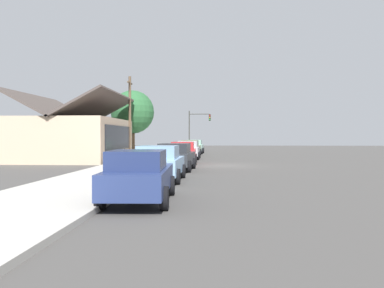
{
  "coord_description": "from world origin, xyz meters",
  "views": [
    {
      "loc": [
        -28.34,
        0.47,
        2.01
      ],
      "look_at": [
        2.3,
        2.1,
        1.42
      ],
      "focal_mm": 38.78,
      "sensor_mm": 36.0,
      "label": 1
    }
  ],
  "objects_px": {
    "car_silver": "(188,150)",
    "shade_tree": "(133,112)",
    "utility_pole_wooden": "(130,115)",
    "fire_hydrant_red": "(147,163)",
    "car_seafoam": "(195,147)",
    "traffic_light_main": "(198,124)",
    "car_skyblue": "(159,163)",
    "car_cherry": "(183,152)",
    "car_charcoal": "(175,157)",
    "car_navy": "(139,176)",
    "car_olive": "(190,148)"
  },
  "relations": [
    {
      "from": "car_silver",
      "to": "shade_tree",
      "type": "bearing_deg",
      "value": 45.64
    },
    {
      "from": "utility_pole_wooden",
      "to": "fire_hydrant_red",
      "type": "bearing_deg",
      "value": -165.04
    },
    {
      "from": "car_seafoam",
      "to": "traffic_light_main",
      "type": "bearing_deg",
      "value": 0.23
    },
    {
      "from": "car_skyblue",
      "to": "car_cherry",
      "type": "height_order",
      "value": "same"
    },
    {
      "from": "car_cherry",
      "to": "utility_pole_wooden",
      "type": "relative_size",
      "value": 0.64
    },
    {
      "from": "car_charcoal",
      "to": "car_silver",
      "type": "distance_m",
      "value": 11.98
    },
    {
      "from": "car_silver",
      "to": "car_seafoam",
      "type": "relative_size",
      "value": 1.06
    },
    {
      "from": "car_charcoal",
      "to": "car_navy",
      "type": "bearing_deg",
      "value": -177.46
    },
    {
      "from": "car_charcoal",
      "to": "fire_hydrant_red",
      "type": "height_order",
      "value": "car_charcoal"
    },
    {
      "from": "car_navy",
      "to": "car_skyblue",
      "type": "height_order",
      "value": "same"
    },
    {
      "from": "car_cherry",
      "to": "fire_hydrant_red",
      "type": "height_order",
      "value": "car_cherry"
    },
    {
      "from": "shade_tree",
      "to": "utility_pole_wooden",
      "type": "bearing_deg",
      "value": -172.14
    },
    {
      "from": "car_cherry",
      "to": "car_silver",
      "type": "height_order",
      "value": "same"
    },
    {
      "from": "shade_tree",
      "to": "fire_hydrant_red",
      "type": "distance_m",
      "value": 20.07
    },
    {
      "from": "car_seafoam",
      "to": "fire_hydrant_red",
      "type": "distance_m",
      "value": 24.63
    },
    {
      "from": "car_charcoal",
      "to": "car_seafoam",
      "type": "height_order",
      "value": "same"
    },
    {
      "from": "car_charcoal",
      "to": "traffic_light_main",
      "type": "xyz_separation_m",
      "value": [
        28.39,
        -0.17,
        2.68
      ]
    },
    {
      "from": "car_silver",
      "to": "fire_hydrant_red",
      "type": "distance_m",
      "value": 13.28
    },
    {
      "from": "shade_tree",
      "to": "car_charcoal",
      "type": "bearing_deg",
      "value": -161.31
    },
    {
      "from": "car_cherry",
      "to": "traffic_light_main",
      "type": "bearing_deg",
      "value": -2.27
    },
    {
      "from": "car_silver",
      "to": "car_olive",
      "type": "xyz_separation_m",
      "value": [
        5.86,
        0.17,
        -0.0
      ]
    },
    {
      "from": "car_cherry",
      "to": "fire_hydrant_red",
      "type": "bearing_deg",
      "value": 166.71
    },
    {
      "from": "car_silver",
      "to": "shade_tree",
      "type": "relative_size",
      "value": 0.72
    },
    {
      "from": "car_silver",
      "to": "car_navy",
      "type": "bearing_deg",
      "value": 179.92
    },
    {
      "from": "car_navy",
      "to": "car_skyblue",
      "type": "relative_size",
      "value": 1.08
    },
    {
      "from": "car_skyblue",
      "to": "car_silver",
      "type": "relative_size",
      "value": 0.9
    },
    {
      "from": "car_cherry",
      "to": "car_seafoam",
      "type": "distance_m",
      "value": 17.31
    },
    {
      "from": "car_skyblue",
      "to": "shade_tree",
      "type": "height_order",
      "value": "shade_tree"
    },
    {
      "from": "utility_pole_wooden",
      "to": "fire_hydrant_red",
      "type": "relative_size",
      "value": 10.56
    },
    {
      "from": "car_navy",
      "to": "car_seafoam",
      "type": "height_order",
      "value": "same"
    },
    {
      "from": "car_charcoal",
      "to": "utility_pole_wooden",
      "type": "xyz_separation_m",
      "value": [
        13.75,
        5.49,
        3.11
      ]
    },
    {
      "from": "fire_hydrant_red",
      "to": "shade_tree",
      "type": "bearing_deg",
      "value": 13.45
    },
    {
      "from": "car_seafoam",
      "to": "car_olive",
      "type": "bearing_deg",
      "value": 179.35
    },
    {
      "from": "car_navy",
      "to": "car_olive",
      "type": "xyz_separation_m",
      "value": [
        29.51,
        0.14,
        0.0
      ]
    },
    {
      "from": "car_cherry",
      "to": "car_seafoam",
      "type": "height_order",
      "value": "same"
    },
    {
      "from": "car_cherry",
      "to": "shade_tree",
      "type": "distance_m",
      "value": 13.81
    },
    {
      "from": "car_silver",
      "to": "traffic_light_main",
      "type": "relative_size",
      "value": 0.93
    },
    {
      "from": "shade_tree",
      "to": "fire_hydrant_red",
      "type": "xyz_separation_m",
      "value": [
        -19.14,
        -4.58,
        -3.95
      ]
    },
    {
      "from": "car_olive",
      "to": "shade_tree",
      "type": "distance_m",
      "value": 6.94
    },
    {
      "from": "car_skyblue",
      "to": "car_seafoam",
      "type": "bearing_deg",
      "value": 0.15
    },
    {
      "from": "car_silver",
      "to": "fire_hydrant_red",
      "type": "bearing_deg",
      "value": 173.48
    },
    {
      "from": "car_cherry",
      "to": "car_skyblue",
      "type": "bearing_deg",
      "value": 177.36
    },
    {
      "from": "car_charcoal",
      "to": "car_olive",
      "type": "xyz_separation_m",
      "value": [
        17.84,
        0.15,
        -0.0
      ]
    },
    {
      "from": "car_skyblue",
      "to": "utility_pole_wooden",
      "type": "relative_size",
      "value": 0.58
    },
    {
      "from": "car_olive",
      "to": "car_seafoam",
      "type": "bearing_deg",
      "value": 0.25
    },
    {
      "from": "car_olive",
      "to": "traffic_light_main",
      "type": "bearing_deg",
      "value": 0.68
    },
    {
      "from": "car_navy",
      "to": "car_seafoam",
      "type": "relative_size",
      "value": 1.04
    },
    {
      "from": "car_charcoal",
      "to": "utility_pole_wooden",
      "type": "bearing_deg",
      "value": 24.34
    },
    {
      "from": "car_charcoal",
      "to": "car_silver",
      "type": "bearing_deg",
      "value": 2.49
    },
    {
      "from": "car_olive",
      "to": "car_cherry",
      "type": "bearing_deg",
      "value": -176.85
    }
  ]
}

